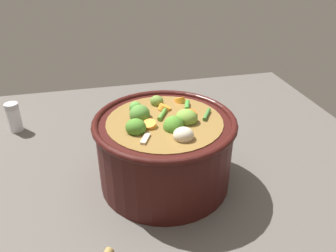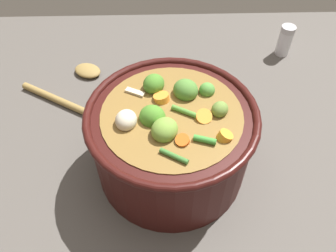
% 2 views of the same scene
% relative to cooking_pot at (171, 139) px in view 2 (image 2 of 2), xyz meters
% --- Properties ---
extents(ground_plane, '(1.10, 1.10, 0.00)m').
position_rel_cooking_pot_xyz_m(ground_plane, '(-0.00, 0.00, -0.08)').
color(ground_plane, '#514C47').
extents(cooking_pot, '(0.29, 0.29, 0.17)m').
position_rel_cooking_pot_xyz_m(cooking_pot, '(0.00, 0.00, 0.00)').
color(cooking_pot, '#38110F').
rests_on(cooking_pot, ground_plane).
extents(wooden_spoon, '(0.19, 0.19, 0.02)m').
position_rel_cooking_pot_xyz_m(wooden_spoon, '(0.22, -0.24, -0.07)').
color(wooden_spoon, olive).
rests_on(wooden_spoon, ground_plane).
extents(salt_shaker, '(0.04, 0.04, 0.08)m').
position_rel_cooking_pot_xyz_m(salt_shaker, '(-0.30, -0.35, -0.04)').
color(salt_shaker, silver).
rests_on(salt_shaker, ground_plane).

